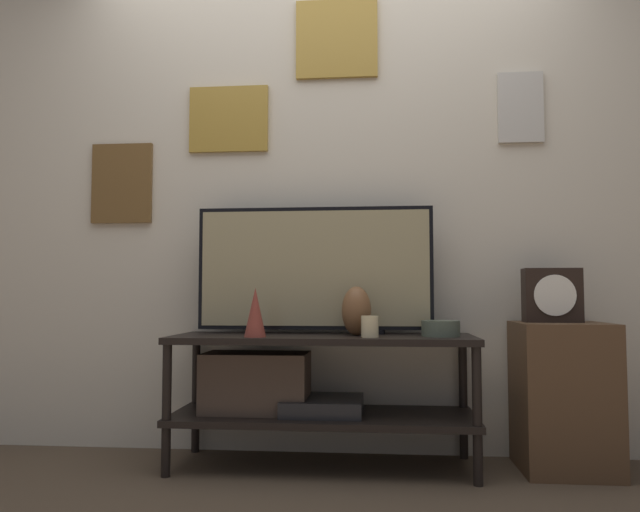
{
  "coord_description": "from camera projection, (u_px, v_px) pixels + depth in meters",
  "views": [
    {
      "loc": [
        0.26,
        -2.57,
        0.77
      ],
      "look_at": [
        -0.01,
        0.28,
        0.95
      ],
      "focal_mm": 35.0,
      "sensor_mm": 36.0,
      "label": 1
    }
  ],
  "objects": [
    {
      "name": "mantel_clock",
      "position": [
        552.0,
        295.0,
        2.82
      ],
      "size": [
        0.25,
        0.11,
        0.24
      ],
      "color": "black",
      "rests_on": "side_table"
    },
    {
      "name": "vase_urn_stoneware",
      "position": [
        356.0,
        311.0,
        2.84
      ],
      "size": [
        0.13,
        0.14,
        0.22
      ],
      "color": "brown",
      "rests_on": "media_console"
    },
    {
      "name": "television",
      "position": [
        314.0,
        268.0,
        2.98
      ],
      "size": [
        1.12,
        0.05,
        0.6
      ],
      "color": "black",
      "rests_on": "media_console"
    },
    {
      "name": "vase_wide_bowl",
      "position": [
        441.0,
        328.0,
        2.77
      ],
      "size": [
        0.17,
        0.17,
        0.07
      ],
      "color": "#4C5647",
      "rests_on": "media_console"
    },
    {
      "name": "candle_jar",
      "position": [
        370.0,
        327.0,
        2.7
      ],
      "size": [
        0.08,
        0.08,
        0.09
      ],
      "color": "beige",
      "rests_on": "media_console"
    },
    {
      "name": "media_console",
      "position": [
        296.0,
        383.0,
        2.84
      ],
      "size": [
        1.37,
        0.49,
        0.59
      ],
      "color": "black",
      "rests_on": "ground_plane"
    },
    {
      "name": "ground_plane",
      "position": [
        316.0,
        486.0,
        2.52
      ],
      "size": [
        12.0,
        12.0,
        0.0
      ],
      "primitive_type": "plane",
      "color": "#4C3D2D"
    },
    {
      "name": "vase_slim_bronze",
      "position": [
        255.0,
        312.0,
        2.72
      ],
      "size": [
        0.1,
        0.1,
        0.22
      ],
      "color": "brown",
      "rests_on": "media_console"
    },
    {
      "name": "side_table",
      "position": [
        563.0,
        396.0,
        2.77
      ],
      "size": [
        0.4,
        0.41,
        0.65
      ],
      "color": "#513823",
      "rests_on": "ground_plane"
    },
    {
      "name": "wall_back",
      "position": [
        327.0,
        182.0,
        3.19
      ],
      "size": [
        6.4,
        0.08,
        2.7
      ],
      "color": "beige",
      "rests_on": "ground_plane"
    }
  ]
}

